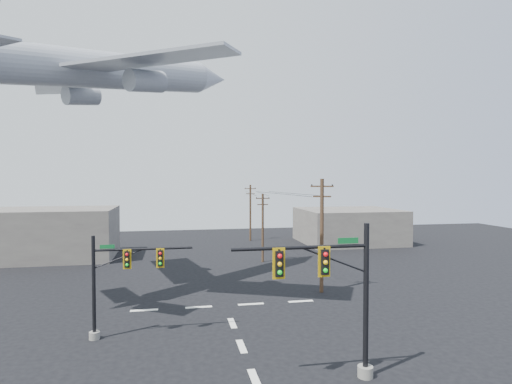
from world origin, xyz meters
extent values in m
plane|color=black|center=(0.00, 0.00, 0.00)|extent=(120.00, 120.00, 0.00)
cube|color=white|center=(0.00, 0.00, 0.01)|extent=(0.40, 2.00, 0.01)
cube|color=white|center=(0.00, 4.00, 0.01)|extent=(0.40, 2.00, 0.01)
cube|color=white|center=(0.00, 8.00, 0.01)|extent=(0.40, 2.00, 0.01)
cube|color=white|center=(-6.00, 12.00, 0.01)|extent=(2.00, 0.40, 0.01)
cube|color=white|center=(-2.00, 12.00, 0.01)|extent=(2.00, 0.40, 0.01)
cube|color=white|center=(2.00, 12.00, 0.01)|extent=(2.00, 0.40, 0.01)
cube|color=white|center=(6.00, 12.00, 0.01)|extent=(2.00, 0.40, 0.01)
cylinder|color=gray|center=(5.37, -0.90, 0.27)|extent=(0.76, 0.76, 0.54)
cylinder|color=black|center=(5.37, -0.90, 3.79)|extent=(0.26, 0.26, 7.58)
cylinder|color=black|center=(2.06, -0.90, 6.50)|extent=(6.62, 0.17, 0.17)
cylinder|color=black|center=(3.71, -0.90, 5.85)|extent=(3.56, 0.09, 0.09)
cube|color=black|center=(3.16, -1.06, 5.82)|extent=(0.37, 0.32, 1.19)
cube|color=#C79A0B|center=(3.16, -1.04, 5.82)|extent=(0.60, 0.04, 1.46)
sphere|color=red|center=(3.16, -1.25, 6.20)|extent=(0.22, 0.22, 0.22)
sphere|color=#FEB00D|center=(3.16, -1.25, 5.82)|extent=(0.22, 0.22, 0.22)
sphere|color=#0BBE19|center=(3.16, -1.25, 5.44)|extent=(0.22, 0.22, 0.22)
cube|color=black|center=(0.95, -1.06, 5.82)|extent=(0.37, 0.32, 1.19)
cube|color=#C79A0B|center=(0.95, -1.04, 5.82)|extent=(0.60, 0.04, 1.46)
sphere|color=red|center=(0.95, -1.25, 6.20)|extent=(0.22, 0.22, 0.22)
sphere|color=#FEB00D|center=(0.95, -1.25, 5.82)|extent=(0.22, 0.22, 0.22)
sphere|color=#0BBE19|center=(0.95, -1.25, 5.44)|extent=(0.22, 0.22, 0.22)
cube|color=#0D5C26|center=(4.39, -0.96, 6.77)|extent=(1.03, 0.04, 0.28)
cylinder|color=gray|center=(-8.58, 6.80, 0.22)|extent=(0.63, 0.63, 0.45)
cylinder|color=black|center=(-8.58, 6.80, 3.15)|extent=(0.22, 0.22, 6.29)
cylinder|color=black|center=(-5.63, 6.80, 5.39)|extent=(5.90, 0.14, 0.14)
cylinder|color=black|center=(-7.10, 6.80, 4.85)|extent=(3.14, 0.07, 0.07)
cube|color=black|center=(-6.61, 6.67, 4.83)|extent=(0.31, 0.27, 0.99)
cube|color=#C79A0B|center=(-6.61, 6.69, 4.83)|extent=(0.49, 0.04, 1.21)
sphere|color=red|center=(-6.61, 6.52, 5.14)|extent=(0.18, 0.18, 0.18)
sphere|color=#FEB00D|center=(-6.61, 6.52, 4.83)|extent=(0.18, 0.18, 0.18)
sphere|color=#0BBE19|center=(-6.61, 6.52, 4.51)|extent=(0.18, 0.18, 0.18)
cube|color=black|center=(-4.64, 6.67, 4.83)|extent=(0.31, 0.27, 0.99)
cube|color=#C79A0B|center=(-4.64, 6.69, 4.83)|extent=(0.49, 0.04, 1.21)
sphere|color=red|center=(-4.64, 6.52, 5.14)|extent=(0.18, 0.18, 0.18)
sphere|color=#FEB00D|center=(-4.64, 6.52, 4.83)|extent=(0.18, 0.18, 0.18)
sphere|color=#0BBE19|center=(-4.64, 6.52, 4.51)|extent=(0.18, 0.18, 0.18)
cube|color=#0D5C26|center=(-7.77, 6.75, 5.62)|extent=(0.85, 0.04, 0.23)
cylinder|color=#49311F|center=(8.53, 14.25, 4.84)|extent=(0.32, 0.32, 9.68)
cube|color=#49311F|center=(8.53, 14.25, 9.03)|extent=(1.82, 0.90, 0.13)
cube|color=#49311F|center=(8.53, 14.25, 8.17)|extent=(1.43, 0.72, 0.13)
cylinder|color=black|center=(7.74, 14.60, 9.14)|extent=(0.11, 0.11, 0.13)
cylinder|color=black|center=(8.53, 14.25, 9.14)|extent=(0.11, 0.11, 0.13)
cylinder|color=black|center=(9.31, 13.90, 9.14)|extent=(0.11, 0.11, 0.13)
cylinder|color=#49311F|center=(6.26, 27.91, 3.95)|extent=(0.27, 0.27, 7.90)
cube|color=#49311F|center=(6.26, 27.91, 7.37)|extent=(1.60, 0.25, 0.11)
cube|color=#49311F|center=(6.26, 27.91, 6.66)|extent=(1.25, 0.22, 0.11)
cylinder|color=black|center=(5.56, 27.97, 7.46)|extent=(0.09, 0.09, 0.11)
cylinder|color=black|center=(6.26, 27.91, 7.46)|extent=(0.09, 0.09, 0.11)
cylinder|color=black|center=(6.97, 27.84, 7.46)|extent=(0.09, 0.09, 0.11)
cylinder|color=#49311F|center=(7.79, 44.52, 4.31)|extent=(0.29, 0.29, 8.63)
cube|color=#49311F|center=(7.79, 44.52, 8.04)|extent=(1.75, 0.51, 0.12)
cube|color=#49311F|center=(7.79, 44.52, 7.25)|extent=(1.36, 0.42, 0.12)
cylinder|color=black|center=(7.03, 44.69, 8.14)|extent=(0.10, 0.10, 0.12)
cylinder|color=black|center=(7.79, 44.52, 8.14)|extent=(0.10, 0.10, 0.12)
cylinder|color=black|center=(8.56, 44.34, 8.14)|extent=(0.10, 0.10, 0.12)
cylinder|color=black|center=(6.61, 21.08, 8.15)|extent=(2.14, 13.66, 0.03)
cylinder|color=black|center=(6.28, 36.21, 7.66)|extent=(1.49, 16.61, 0.03)
cylinder|color=black|center=(8.18, 21.08, 8.15)|extent=(2.44, 13.66, 0.03)
cylinder|color=black|center=(7.78, 36.21, 7.66)|extent=(1.63, 16.61, 0.03)
cylinder|color=#A0A5AC|center=(-8.49, 16.50, 18.45)|extent=(16.08, 14.22, 5.10)
cone|color=#A0A5AC|center=(0.03, 23.69, 19.80)|extent=(5.24, 5.07, 3.38)
cube|color=#A0A5AC|center=(-13.63, 20.68, 18.03)|extent=(7.06, 12.50, 0.72)
cube|color=#A0A5AC|center=(-5.23, 10.73, 18.03)|extent=(12.47, 8.69, 0.72)
cylinder|color=#A0A5AC|center=(-11.68, 19.77, 16.94)|extent=(3.42, 3.25, 1.98)
cylinder|color=#A0A5AC|center=(-5.80, 12.81, 16.94)|extent=(3.42, 3.25, 1.98)
cube|color=slate|center=(-20.00, 35.00, 3.00)|extent=(18.00, 10.00, 6.00)
cube|color=slate|center=(22.00, 40.00, 2.50)|extent=(14.00, 12.00, 5.00)
camera|label=1|loc=(-3.81, -20.13, 9.81)|focal=30.00mm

